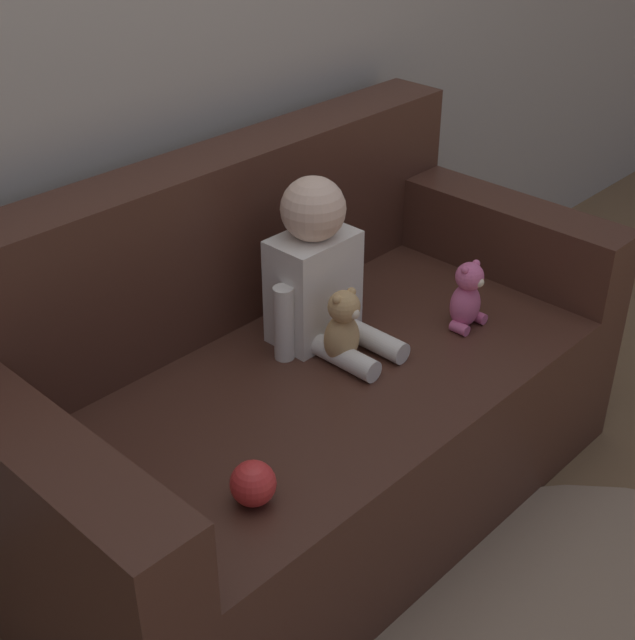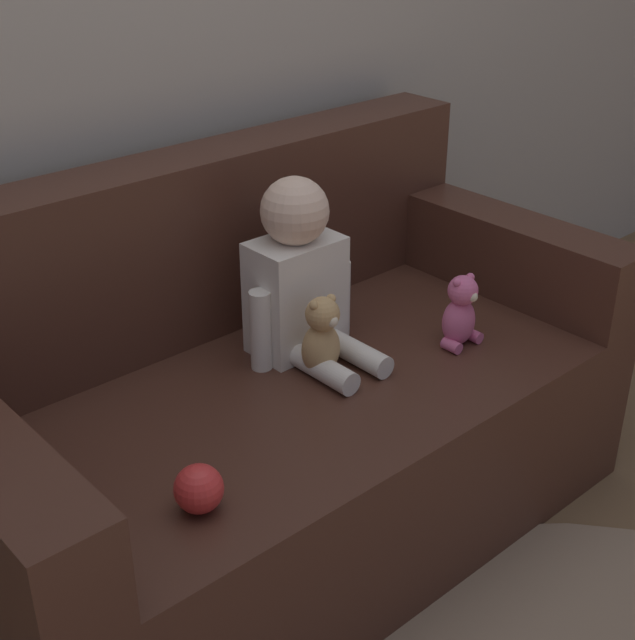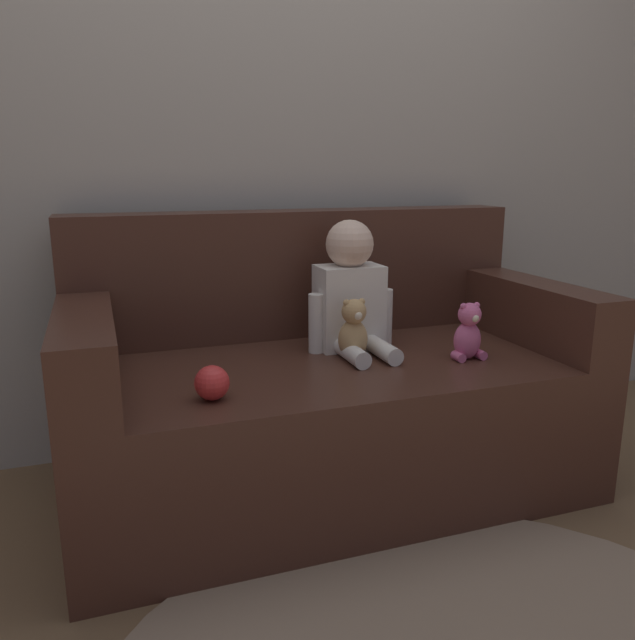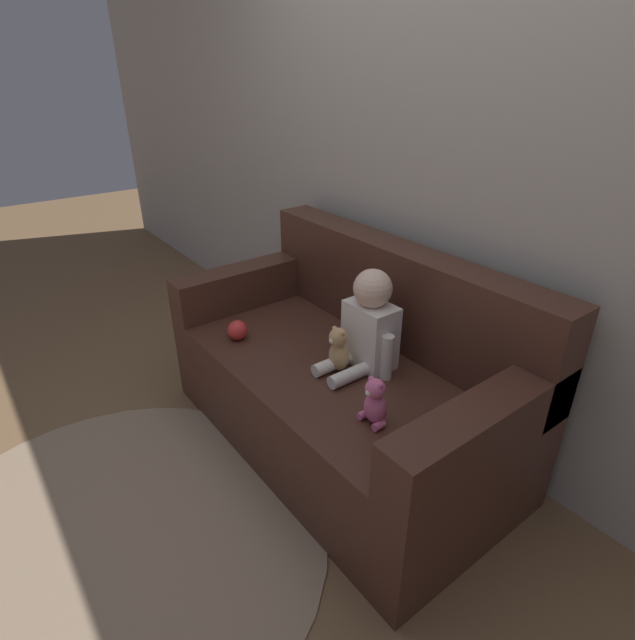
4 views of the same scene
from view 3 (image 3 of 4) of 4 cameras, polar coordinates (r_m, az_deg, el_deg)
name	(u,v)px [view 3 (image 3 of 4)]	position (r m, az deg, el deg)	size (l,w,h in m)	color
ground_plane	(330,483)	(2.25, 1.11, -14.71)	(12.00, 12.00, 0.00)	brown
wall_back	(282,105)	(2.48, -3.22, 19.00)	(8.00, 0.05, 2.60)	#ADA89E
couch	(324,390)	(2.16, 0.64, -6.37)	(1.67, 0.87, 0.92)	#47281E
person_baby	(351,294)	(2.13, 3.05, 2.38)	(0.31, 0.34, 0.44)	white
teddy_bear_brown	(353,330)	(2.02, 3.30, -0.89)	(0.10, 0.09, 0.20)	tan
plush_toy_side	(468,333)	(2.08, 13.61, -1.14)	(0.11, 0.09, 0.19)	#DB6699
toy_ball	(212,383)	(1.70, -9.62, -5.69)	(0.10, 0.10, 0.10)	red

